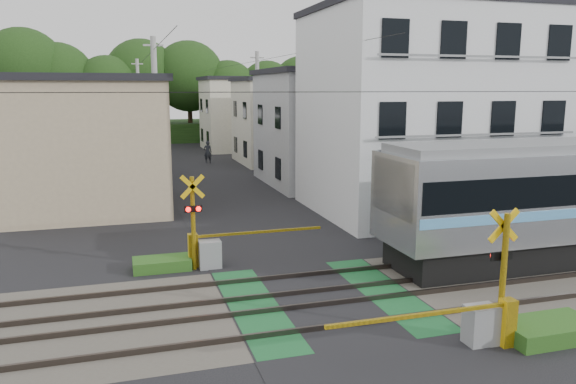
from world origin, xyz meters
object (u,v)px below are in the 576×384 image
object	(u,v)px
crossing_signal_near	(486,315)
apartment_block	(425,111)
pedestrian	(208,152)
crossing_signal_far	(207,246)

from	to	relation	value
crossing_signal_near	apartment_block	bearing A→B (deg)	65.78
apartment_block	crossing_signal_near	bearing A→B (deg)	-114.22
pedestrian	crossing_signal_near	bearing A→B (deg)	99.55
crossing_signal_near	pedestrian	distance (m)	32.76
crossing_signal_near	crossing_signal_far	size ratio (longest dim) A/B	1.00
pedestrian	apartment_block	bearing A→B (deg)	117.43
apartment_block	pedestrian	xyz separation A→B (m)	(-7.15, 19.59, -3.80)
crossing_signal_near	pedestrian	bearing A→B (deg)	92.15
crossing_signal_far	pedestrian	distance (m)	25.74
crossing_signal_near	pedestrian	size ratio (longest dim) A/B	2.77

